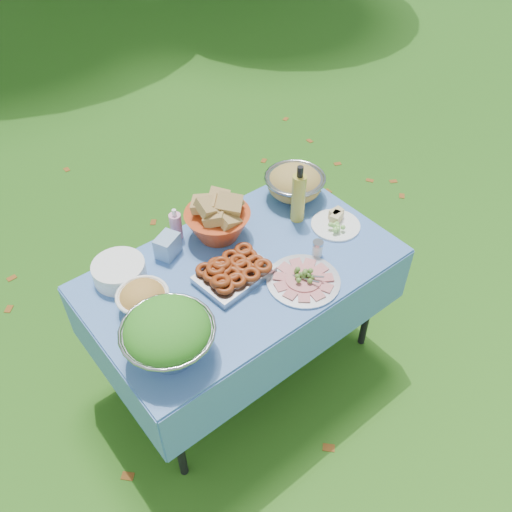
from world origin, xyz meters
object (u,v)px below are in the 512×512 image
(picnic_table, at_px, (243,319))
(bread_bowl, at_px, (218,218))
(oil_bottle, at_px, (299,194))
(salad_bowl, at_px, (168,334))
(pasta_bowl_steel, at_px, (295,183))
(charcuterie_platter, at_px, (304,276))
(plate_stack, at_px, (119,271))

(picnic_table, height_order, bread_bowl, bread_bowl)
(picnic_table, relative_size, bread_bowl, 4.47)
(picnic_table, relative_size, oil_bottle, 4.52)
(salad_bowl, relative_size, pasta_bowl_steel, 1.17)
(picnic_table, distance_m, bread_bowl, 0.55)
(bread_bowl, bearing_deg, charcuterie_platter, -77.46)
(salad_bowl, height_order, bread_bowl, salad_bowl)
(picnic_table, relative_size, charcuterie_platter, 4.28)
(plate_stack, height_order, bread_bowl, bread_bowl)
(plate_stack, bearing_deg, oil_bottle, -12.00)
(charcuterie_platter, bearing_deg, oil_bottle, 51.65)
(plate_stack, bearing_deg, charcuterie_platter, -40.55)
(pasta_bowl_steel, relative_size, oil_bottle, 1.00)
(salad_bowl, distance_m, pasta_bowl_steel, 1.18)
(picnic_table, distance_m, salad_bowl, 0.76)
(salad_bowl, xyz_separation_m, pasta_bowl_steel, (1.08, 0.47, -0.04))
(bread_bowl, height_order, pasta_bowl_steel, bread_bowl)
(bread_bowl, height_order, charcuterie_platter, bread_bowl)
(salad_bowl, bearing_deg, bread_bowl, 38.93)
(picnic_table, bearing_deg, plate_stack, 148.07)
(salad_bowl, bearing_deg, plate_stack, 84.76)
(oil_bottle, bearing_deg, pasta_bowl_steel, 52.77)
(bread_bowl, bearing_deg, salad_bowl, -141.07)
(salad_bowl, bearing_deg, charcuterie_platter, -3.51)
(charcuterie_platter, bearing_deg, bread_bowl, 102.54)
(picnic_table, xyz_separation_m, oil_bottle, (0.44, 0.10, 0.54))
(bread_bowl, relative_size, pasta_bowl_steel, 1.01)
(salad_bowl, xyz_separation_m, bread_bowl, (0.57, 0.46, -0.01))
(salad_bowl, relative_size, plate_stack, 1.55)
(picnic_table, bearing_deg, salad_bowl, -158.46)
(picnic_table, height_order, charcuterie_platter, charcuterie_platter)
(picnic_table, relative_size, salad_bowl, 3.88)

